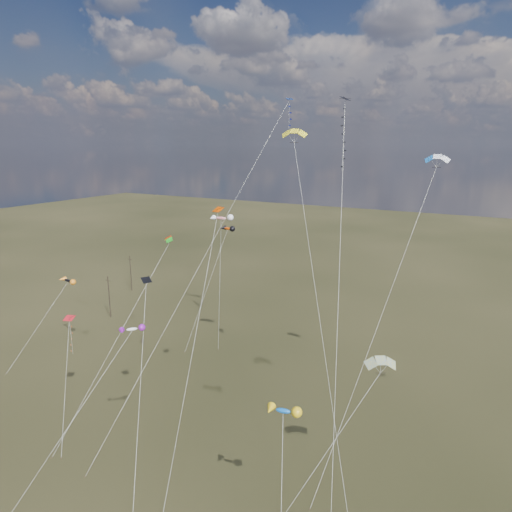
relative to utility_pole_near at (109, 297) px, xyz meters
The scene contains 17 objects.
ground 48.59m from the utility_pole_near, 38.29° to the right, with size 400.00×400.00×0.00m, color black.
utility_pole_near is the anchor object (origin of this frame).
utility_pole_far 16.12m from the utility_pole_near, 119.74° to the left, with size 1.40×0.20×8.00m.
diamond_black_high 57.72m from the utility_pole_near, 16.66° to the right, with size 7.18×19.56×36.24m.
diamond_navy_tall 47.13m from the utility_pole_near, 10.03° to the right, with size 8.93×29.00×37.38m.
diamond_black_mid 44.76m from the utility_pole_near, 38.80° to the right, with size 9.79×14.22×18.55m.
diamond_red_low 33.75m from the utility_pole_near, 50.31° to the right, with size 5.28×6.96×12.75m.
diamond_orange_center 46.87m from the utility_pole_near, 30.87° to the right, with size 3.18×14.31×25.60m.
parafoil_yellow 51.55m from the utility_pole_near, 12.91° to the right, with size 14.40×16.50×33.93m.
parafoil_blue_white 62.48m from the utility_pole_near, ahead, with size 6.76×19.80×31.16m.
parafoil_striped 60.87m from the utility_pole_near, 22.09° to the right, with size 8.06×9.32×15.11m.
parafoil_tricolor 36.36m from the utility_pole_near, 29.64° to the right, with size 4.53×17.16×21.44m.
novelty_black_orange 16.27m from the utility_pole_near, 66.31° to the right, with size 4.16×10.93×12.07m.
novelty_orange_black 27.84m from the utility_pole_near, 10.98° to the left, with size 3.49×11.18×18.91m.
novelty_white_purple 44.48m from the utility_pole_near, 40.14° to the right, with size 5.92×12.57×14.97m.
novelty_redwhite_stripe 26.49m from the utility_pole_near, 21.24° to the left, with size 7.57×10.71×20.04m.
novelty_blue_yellow 58.68m from the utility_pole_near, 30.60° to the right, with size 5.63×10.18×12.51m.
Camera 1 is at (25.14, -27.71, 31.83)m, focal length 32.00 mm.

